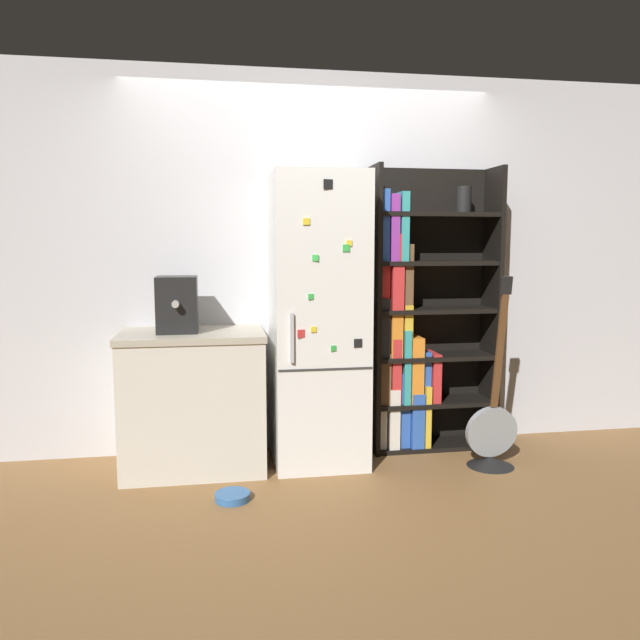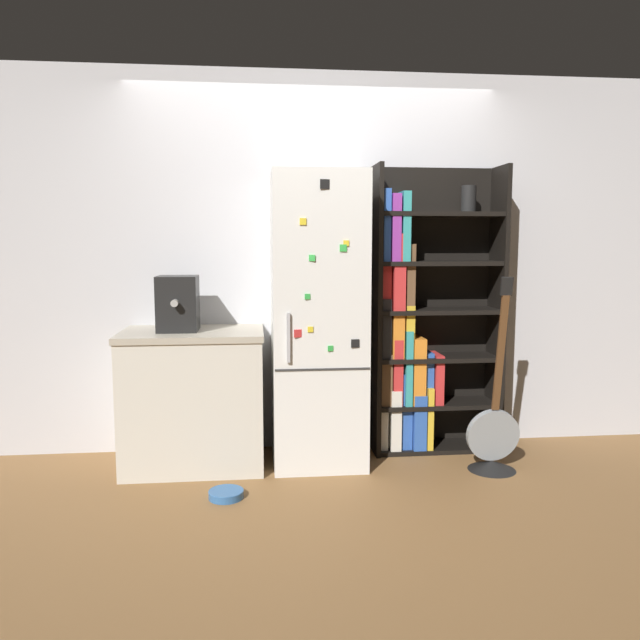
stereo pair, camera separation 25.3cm
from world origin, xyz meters
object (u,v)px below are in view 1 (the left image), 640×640
object	(u,v)px
refrigerator	(318,320)
espresso_machine	(177,304)
bookshelf	(415,328)
guitar	(492,440)
pet_bowl	(233,496)

from	to	relation	value
refrigerator	espresso_machine	world-z (taller)	refrigerator
bookshelf	guitar	bearing A→B (deg)	-52.18
pet_bowl	espresso_machine	bearing A→B (deg)	118.30
guitar	refrigerator	bearing A→B (deg)	164.13
refrigerator	pet_bowl	size ratio (longest dim) A/B	9.36
refrigerator	bookshelf	xyz separation A→B (m)	(0.72, 0.17, -0.09)
guitar	pet_bowl	bearing A→B (deg)	-170.95
guitar	espresso_machine	bearing A→B (deg)	171.17
refrigerator	espresso_machine	bearing A→B (deg)	-179.86
espresso_machine	pet_bowl	bearing A→B (deg)	-61.70
bookshelf	guitar	size ratio (longest dim) A/B	1.58
refrigerator	guitar	bearing A→B (deg)	-15.87
espresso_machine	pet_bowl	xyz separation A→B (m)	(0.31, -0.57, -1.04)
pet_bowl	bookshelf	bearing A→B (deg)	29.89
espresso_machine	guitar	bearing A→B (deg)	-8.83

